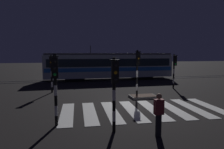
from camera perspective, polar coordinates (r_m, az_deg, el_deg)
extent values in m
plane|color=black|center=(13.56, 6.06, -8.00)|extent=(120.00, 120.00, 0.00)
cube|color=#59595E|center=(24.52, -2.64, -1.66)|extent=(80.00, 0.12, 0.03)
cube|color=#59595E|center=(25.92, -3.21, -1.25)|extent=(80.00, 0.12, 0.03)
cube|color=silver|center=(11.56, -12.35, -10.53)|extent=(0.94, 4.41, 0.02)
cube|color=silver|center=(11.56, -6.21, -10.42)|extent=(0.94, 4.41, 0.02)
cube|color=silver|center=(11.69, -0.15, -10.20)|extent=(0.94, 4.41, 0.02)
cube|color=silver|center=(11.95, 5.70, -9.87)|extent=(0.94, 4.41, 0.02)
cube|color=silver|center=(12.32, 11.25, -9.48)|extent=(0.94, 4.41, 0.02)
cube|color=silver|center=(12.79, 16.42, -9.03)|extent=(0.94, 4.41, 0.02)
cube|color=silver|center=(13.36, 21.16, -8.55)|extent=(0.94, 4.41, 0.02)
cube|color=silver|center=(14.01, 25.49, -8.06)|extent=(0.94, 4.41, 0.02)
cube|color=slate|center=(15.34, 8.63, -6.09)|extent=(1.93, 1.22, 0.16)
cube|color=#4C382D|center=(15.32, 8.64, -5.76)|extent=(1.74, 1.10, 0.02)
cylinder|color=black|center=(20.00, 16.61, -3.03)|extent=(0.14, 0.14, 0.45)
cylinder|color=white|center=(19.93, 16.65, -1.74)|extent=(0.14, 0.14, 0.45)
cylinder|color=black|center=(19.88, 16.69, -0.45)|extent=(0.14, 0.14, 0.45)
cylinder|color=white|center=(19.84, 16.73, 0.85)|extent=(0.14, 0.14, 0.45)
cylinder|color=black|center=(19.80, 16.77, 2.15)|extent=(0.14, 0.14, 0.45)
cylinder|color=white|center=(19.78, 16.81, 3.46)|extent=(0.14, 0.14, 0.45)
cylinder|color=black|center=(19.77, 16.85, 4.77)|extent=(0.14, 0.14, 0.45)
cube|color=black|center=(19.63, 17.06, 3.67)|extent=(0.28, 0.20, 0.90)
sphere|color=black|center=(19.53, 17.25, 4.47)|extent=(0.14, 0.14, 0.14)
sphere|color=black|center=(19.54, 17.22, 3.65)|extent=(0.14, 0.14, 0.14)
sphere|color=green|center=(19.55, 17.19, 2.83)|extent=(0.14, 0.14, 0.14)
cube|color=black|center=(19.62, 17.10, 5.10)|extent=(0.36, 0.24, 0.04)
cylinder|color=black|center=(17.86, -16.27, -4.09)|extent=(0.14, 0.14, 0.45)
cylinder|color=white|center=(17.79, -16.31, -2.67)|extent=(0.14, 0.14, 0.45)
cylinder|color=black|center=(17.73, -16.35, -1.25)|extent=(0.14, 0.14, 0.45)
cylinder|color=white|center=(17.68, -16.40, 0.18)|extent=(0.14, 0.14, 0.45)
cylinder|color=black|center=(17.64, -16.44, 1.62)|extent=(0.14, 0.14, 0.45)
cylinder|color=white|center=(17.62, -16.48, 3.06)|extent=(0.14, 0.14, 0.45)
cylinder|color=black|center=(17.60, -16.52, 4.51)|extent=(0.14, 0.14, 0.45)
cube|color=black|center=(17.44, -16.52, 3.25)|extent=(0.28, 0.20, 0.90)
sphere|color=black|center=(17.32, -16.57, 4.16)|extent=(0.14, 0.14, 0.14)
sphere|color=orange|center=(17.33, -16.54, 3.24)|extent=(0.14, 0.14, 0.14)
sphere|color=black|center=(17.35, -16.52, 2.31)|extent=(0.14, 0.14, 0.14)
cube|color=black|center=(17.43, -16.57, 4.86)|extent=(0.36, 0.24, 0.04)
cylinder|color=black|center=(9.83, -15.12, -12.22)|extent=(0.14, 0.14, 0.46)
cylinder|color=white|center=(9.70, -15.20, -9.63)|extent=(0.14, 0.14, 0.46)
cylinder|color=black|center=(9.59, -15.27, -6.96)|extent=(0.14, 0.14, 0.46)
cylinder|color=white|center=(9.49, -15.35, -4.24)|extent=(0.14, 0.14, 0.46)
cylinder|color=black|center=(9.43, -15.43, -1.48)|extent=(0.14, 0.14, 0.46)
cylinder|color=white|center=(9.38, -15.51, 1.32)|extent=(0.14, 0.14, 0.46)
cylinder|color=black|center=(9.35, -15.59, 4.15)|extent=(0.14, 0.14, 0.46)
cube|color=black|center=(9.20, -15.57, 1.82)|extent=(0.28, 0.20, 0.90)
sphere|color=black|center=(9.08, -15.65, 3.53)|extent=(0.14, 0.14, 0.14)
sphere|color=black|center=(9.09, -15.60, 1.77)|extent=(0.14, 0.14, 0.14)
sphere|color=green|center=(9.12, -15.55, 0.02)|extent=(0.14, 0.14, 0.14)
cube|color=black|center=(9.18, -15.66, 4.87)|extent=(0.36, 0.24, 0.04)
cylinder|color=black|center=(8.85, 0.54, -14.16)|extent=(0.14, 0.14, 0.44)
cylinder|color=white|center=(8.70, 0.55, -11.42)|extent=(0.14, 0.14, 0.44)
cylinder|color=black|center=(8.58, 0.55, -8.60)|extent=(0.14, 0.14, 0.44)
cylinder|color=white|center=(8.48, 0.55, -5.71)|extent=(0.14, 0.14, 0.44)
cylinder|color=black|center=(8.40, 0.56, -2.75)|extent=(0.14, 0.14, 0.44)
cylinder|color=white|center=(8.35, 0.56, 0.26)|extent=(0.14, 0.14, 0.44)
cylinder|color=black|center=(8.31, 0.56, 3.29)|extent=(0.14, 0.14, 0.44)
cube|color=black|center=(8.18, 0.84, 0.59)|extent=(0.28, 0.20, 0.90)
sphere|color=black|center=(8.05, 1.02, 2.50)|extent=(0.14, 0.14, 0.14)
sphere|color=orange|center=(8.07, 1.02, 0.52)|extent=(0.14, 0.14, 0.14)
sphere|color=black|center=(8.10, 1.02, -1.46)|extent=(0.14, 0.14, 0.14)
cube|color=black|center=(8.15, 0.84, 4.02)|extent=(0.36, 0.24, 0.04)
cylinder|color=black|center=(15.48, 6.89, -5.31)|extent=(0.14, 0.14, 0.50)
cylinder|color=white|center=(15.40, 6.92, -3.50)|extent=(0.14, 0.14, 0.50)
cylinder|color=black|center=(15.32, 6.94, -1.66)|extent=(0.14, 0.14, 0.50)
cylinder|color=white|center=(15.26, 6.96, 0.19)|extent=(0.14, 0.14, 0.50)
cylinder|color=black|center=(15.22, 6.99, 2.05)|extent=(0.14, 0.14, 0.50)
cylinder|color=white|center=(15.20, 7.01, 3.92)|extent=(0.14, 0.14, 0.50)
cylinder|color=black|center=(15.19, 7.03, 5.80)|extent=(0.14, 0.14, 0.50)
cube|color=black|center=(15.03, 7.24, 4.46)|extent=(0.28, 0.20, 0.90)
sphere|color=black|center=(14.93, 7.40, 5.52)|extent=(0.14, 0.14, 0.14)
sphere|color=orange|center=(14.93, 7.38, 4.45)|extent=(0.14, 0.14, 0.14)
sphere|color=black|center=(14.94, 7.37, 3.37)|extent=(0.14, 0.14, 0.14)
cube|color=black|center=(15.03, 7.26, 6.33)|extent=(0.36, 0.24, 0.04)
cube|color=#B2BCC1|center=(25.25, -0.70, 2.41)|extent=(15.46, 2.50, 2.70)
cube|color=blue|center=(24.03, -0.06, 1.39)|extent=(15.15, 0.04, 0.44)
cube|color=blue|center=(26.51, -1.28, 1.82)|extent=(15.15, 0.04, 0.44)
cube|color=black|center=(23.99, -0.06, 3.30)|extent=(14.69, 0.03, 0.90)
cube|color=#4C4C51|center=(25.20, -0.70, 5.70)|extent=(15.15, 2.30, 0.20)
cylinder|color=#262628|center=(24.82, -5.98, 6.82)|extent=(0.08, 0.08, 1.00)
cube|color=black|center=(26.60, 8.29, -0.77)|extent=(2.20, 2.00, 0.35)
cube|color=black|center=(24.85, -10.33, -1.28)|extent=(2.20, 2.00, 0.35)
sphere|color=#F9F2CC|center=(27.96, 15.09, 1.73)|extent=(0.24, 0.24, 0.24)
cylinder|color=black|center=(8.52, 12.73, -13.56)|extent=(0.24, 0.24, 0.88)
cube|color=maroon|center=(8.30, 12.85, -8.74)|extent=(0.36, 0.22, 0.60)
sphere|color=#9E7051|center=(8.20, 12.92, -5.90)|extent=(0.22, 0.22, 0.22)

